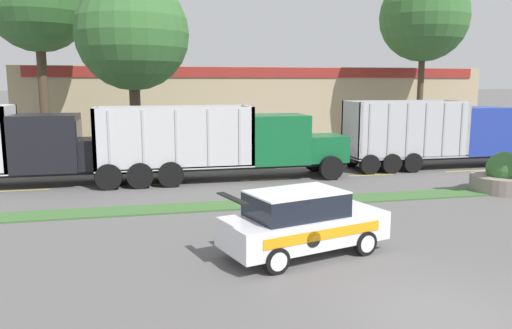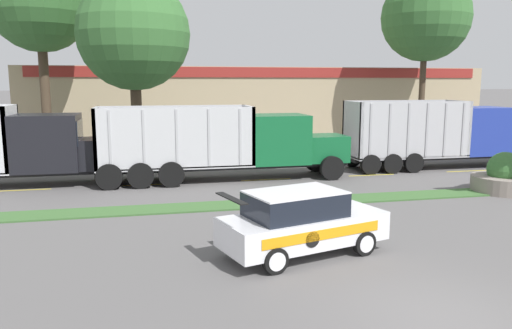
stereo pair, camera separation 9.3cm
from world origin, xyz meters
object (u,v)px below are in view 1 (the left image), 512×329
at_px(stone_planter, 503,178).
at_px(dump_truck_trail, 13,150).
at_px(rally_car, 302,222).
at_px(dump_truck_lead, 461,136).
at_px(dump_truck_mid, 245,145).

bearing_deg(stone_planter, dump_truck_trail, 164.67).
bearing_deg(rally_car, dump_truck_lead, 42.16).
xyz_separation_m(dump_truck_lead, dump_truck_mid, (-12.26, -0.93, -0.05)).
relative_size(dump_truck_trail, rally_car, 2.57).
height_order(dump_truck_trail, rally_car, dump_truck_trail).
relative_size(dump_truck_mid, rally_car, 2.47).
xyz_separation_m(rally_car, stone_planter, (10.75, 5.61, -0.32)).
height_order(dump_truck_trail, stone_planter, dump_truck_trail).
bearing_deg(rally_car, dump_truck_trail, 130.70).
xyz_separation_m(dump_truck_trail, stone_planter, (20.38, -5.59, -1.06)).
bearing_deg(dump_truck_lead, stone_planter, -109.46).
relative_size(dump_truck_trail, stone_planter, 4.63).
height_order(dump_truck_mid, dump_truck_trail, dump_truck_trail).
distance_m(dump_truck_mid, stone_planter, 11.39).
height_order(dump_truck_lead, dump_truck_trail, dump_truck_trail).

